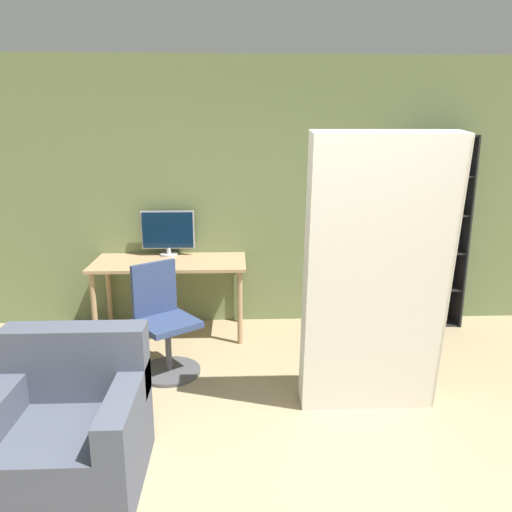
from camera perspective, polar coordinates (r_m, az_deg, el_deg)
The scene contains 7 objects.
wall_back at distance 5.15m, azimuth 2.75°, elevation 7.06°, with size 8.00×0.06×2.70m.
desk at distance 4.95m, azimuth -9.81°, elevation -1.55°, with size 1.48×0.68×0.75m.
monitor at distance 5.10m, azimuth -10.03°, elevation 2.75°, with size 0.53×0.18×0.46m.
office_chair at distance 4.26m, azimuth -10.43°, elevation -8.28°, with size 0.62×0.62×0.92m.
bookshelf at distance 5.41m, azimuth 18.87°, elevation 2.30°, with size 0.61×0.32×1.94m.
mattress_near at distance 3.51m, azimuth 13.60°, elevation -2.57°, with size 0.97×0.44×1.99m.
armchair at distance 3.21m, azimuth -20.67°, elevation -18.01°, with size 0.85×0.80×0.85m.
Camera 1 is at (-0.46, -2.03, 1.98)m, focal length 35.00 mm.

